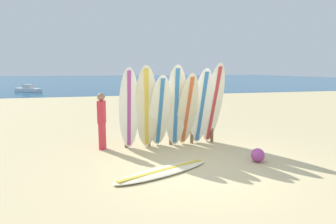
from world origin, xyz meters
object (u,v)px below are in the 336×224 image
at_px(surfboard_leaning_left, 146,108).
at_px(beachgoer_standing, 102,119).
at_px(surfboard_leaning_center_left, 160,112).
at_px(surfboard_leaning_center, 176,107).
at_px(beach_ball, 258,155).
at_px(surfboard_rack, 171,121).
at_px(small_boat_offshore, 28,89).
at_px(surfboard_leaning_center_right, 187,111).
at_px(surfboard_lying_on_sand, 163,171).
at_px(surfboard_leaning_right, 201,108).
at_px(surfboard_leaning_far_right, 213,104).
at_px(surfboard_leaning_far_left, 129,109).

xyz_separation_m(surfboard_leaning_left, beachgoer_standing, (-1.14, 0.33, -0.29)).
distance_m(surfboard_leaning_center_left, surfboard_leaning_center, 0.45).
bearing_deg(beach_ball, surfboard_rack, 127.62).
distance_m(surfboard_leaning_left, small_boat_offshore, 23.53).
relative_size(surfboard_leaning_center_right, small_boat_offshore, 0.75).
height_order(surfboard_rack, surfboard_lying_on_sand, surfboard_rack).
relative_size(surfboard_leaning_left, surfboard_leaning_right, 1.03).
distance_m(surfboard_leaning_center_left, beach_ball, 2.67).
distance_m(surfboard_leaning_far_right, small_boat_offshore, 24.12).
relative_size(surfboard_leaning_far_left, beachgoer_standing, 1.45).
bearing_deg(surfboard_leaning_left, surfboard_leaning_center_left, -5.11).
distance_m(surfboard_leaning_far_left, beachgoer_standing, 0.79).
bearing_deg(surfboard_rack, surfboard_leaning_far_left, -167.02).
bearing_deg(surfboard_rack, small_boat_offshore, 110.08).
relative_size(surfboard_leaning_far_left, surfboard_leaning_center_right, 1.07).
bearing_deg(beachgoer_standing, small_boat_offshore, 105.63).
bearing_deg(surfboard_lying_on_sand, surfboard_rack, 71.06).
relative_size(surfboard_rack, surfboard_leaning_left, 1.17).
distance_m(surfboard_leaning_right, small_boat_offshore, 24.08).
bearing_deg(surfboard_lying_on_sand, surfboard_leaning_center_left, 79.01).
height_order(surfboard_leaning_center_right, small_boat_offshore, surfboard_leaning_center_right).
xyz_separation_m(surfboard_rack, surfboard_leaning_far_left, (-1.20, -0.28, 0.41)).
bearing_deg(surfboard_leaning_right, surfboard_leaning_left, 178.69).
relative_size(surfboard_leaning_far_left, surfboard_leaning_far_right, 0.95).
bearing_deg(surfboard_leaning_left, surfboard_leaning_far_right, 2.30).
bearing_deg(surfboard_leaning_center_right, small_boat_offshore, 110.49).
bearing_deg(surfboard_leaning_center, surfboard_leaning_center_left, 176.09).
relative_size(surfboard_leaning_far_left, surfboard_leaning_right, 1.01).
distance_m(surfboard_leaning_center_left, small_boat_offshore, 23.67).
bearing_deg(surfboard_rack, surfboard_leaning_center_right, -51.90).
bearing_deg(surfboard_leaning_center, surfboard_leaning_left, 175.55).
distance_m(surfboard_leaning_far_left, surfboard_leaning_left, 0.46).
xyz_separation_m(surfboard_leaning_center_right, small_boat_offshore, (-8.39, 22.45, -0.76)).
distance_m(surfboard_leaning_left, surfboard_leaning_right, 1.52).
bearing_deg(beachgoer_standing, surfboard_rack, 0.07).
xyz_separation_m(surfboard_leaning_center_left, surfboard_leaning_center_right, (0.73, -0.07, 0.02)).
bearing_deg(surfboard_leaning_far_right, beachgoer_standing, 175.22).
bearing_deg(surfboard_leaning_left, surfboard_leaning_center, -4.45).
distance_m(surfboard_leaning_right, beachgoer_standing, 2.70).
relative_size(surfboard_rack, surfboard_leaning_center_left, 1.31).
bearing_deg(small_boat_offshore, surfboard_leaning_left, -71.91).
xyz_separation_m(surfboard_rack, surfboard_leaning_center, (0.04, -0.40, 0.44)).
bearing_deg(surfboard_leaning_center_left, surfboard_lying_on_sand, -100.99).
bearing_deg(surfboard_leaning_far_left, surfboard_leaning_left, -7.38).
distance_m(beachgoer_standing, small_boat_offshore, 22.87).
bearing_deg(surfboard_leaning_far_left, surfboard_leaning_center, -5.52).
distance_m(surfboard_leaning_right, beach_ball, 2.03).
relative_size(surfboard_leaning_center_right, beach_ball, 6.39).
height_order(surfboard_leaning_center, beach_ball, surfboard_leaning_center).
xyz_separation_m(surfboard_leaning_center_left, surfboard_leaning_center, (0.43, -0.03, 0.12)).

